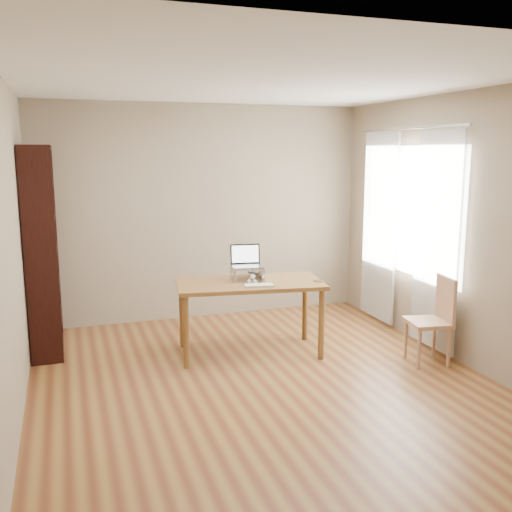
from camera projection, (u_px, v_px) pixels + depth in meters
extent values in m
cube|color=brown|center=(264.00, 385.00, 5.08)|extent=(4.00, 4.50, 0.02)
cube|color=white|center=(265.00, 80.00, 4.60)|extent=(4.00, 4.50, 0.02)
cube|color=#857359|center=(203.00, 213.00, 6.95)|extent=(4.00, 0.02, 2.60)
cube|color=#857359|center=(422.00, 308.00, 2.74)|extent=(4.00, 0.02, 2.60)
cube|color=#857359|center=(9.00, 253.00, 4.21)|extent=(0.02, 4.50, 2.60)
cube|color=#857359|center=(461.00, 229.00, 5.48)|extent=(0.02, 4.50, 2.60)
cube|color=white|center=(411.00, 211.00, 6.20)|extent=(0.01, 1.80, 1.40)
cube|color=black|center=(40.00, 258.00, 5.35)|extent=(0.30, 0.04, 2.10)
cube|color=black|center=(43.00, 244.00, 6.15)|extent=(0.30, 0.04, 2.10)
cube|color=black|center=(27.00, 252.00, 5.71)|extent=(0.02, 0.90, 2.10)
cube|color=black|center=(49.00, 347.00, 5.94)|extent=(0.30, 0.84, 0.02)
cube|color=black|center=(51.00, 331.00, 5.92)|extent=(0.20, 0.78, 0.28)
cube|color=black|center=(46.00, 316.00, 5.88)|extent=(0.30, 0.84, 0.03)
cube|color=black|center=(48.00, 299.00, 5.85)|extent=(0.20, 0.78, 0.28)
cube|color=black|center=(44.00, 284.00, 5.81)|extent=(0.30, 0.84, 0.02)
cube|color=black|center=(46.00, 267.00, 5.79)|extent=(0.20, 0.78, 0.28)
cube|color=black|center=(42.00, 251.00, 5.75)|extent=(0.30, 0.84, 0.02)
cube|color=black|center=(44.00, 234.00, 5.73)|extent=(0.20, 0.78, 0.28)
cube|color=black|center=(39.00, 217.00, 5.69)|extent=(0.30, 0.84, 0.02)
cube|color=black|center=(42.00, 200.00, 5.67)|extent=(0.20, 0.78, 0.28)
cube|color=black|center=(37.00, 183.00, 5.63)|extent=(0.30, 0.84, 0.02)
cube|color=black|center=(39.00, 166.00, 5.61)|extent=(0.20, 0.78, 0.28)
cube|color=black|center=(35.00, 148.00, 5.57)|extent=(0.30, 0.84, 0.03)
cube|color=silver|center=(437.00, 241.00, 5.71)|extent=(0.03, 0.70, 2.20)
cube|color=silver|center=(379.00, 228.00, 6.73)|extent=(0.03, 0.70, 2.20)
cylinder|color=silver|center=(411.00, 128.00, 6.02)|extent=(0.03, 1.90, 0.03)
cube|color=brown|center=(250.00, 284.00, 5.73)|extent=(1.54, 0.93, 0.04)
cylinder|color=brown|center=(179.00, 317.00, 5.87)|extent=(0.06, 0.06, 0.71)
cylinder|color=brown|center=(298.00, 306.00, 6.29)|extent=(0.06, 0.06, 0.71)
cylinder|color=brown|center=(192.00, 335.00, 5.30)|extent=(0.06, 0.06, 0.71)
cylinder|color=brown|center=(322.00, 322.00, 5.72)|extent=(0.06, 0.06, 0.71)
cube|color=silver|center=(234.00, 275.00, 5.74)|extent=(0.03, 0.25, 0.12)
cube|color=silver|center=(261.00, 273.00, 5.83)|extent=(0.03, 0.25, 0.12)
cube|color=silver|center=(247.00, 268.00, 5.77)|extent=(0.32, 0.25, 0.01)
cube|color=silver|center=(247.00, 266.00, 5.77)|extent=(0.33, 0.25, 0.02)
cube|color=black|center=(243.00, 254.00, 5.87)|extent=(0.31, 0.09, 0.20)
cube|color=white|center=(244.00, 254.00, 5.86)|extent=(0.28, 0.07, 0.17)
cube|color=silver|center=(259.00, 285.00, 5.52)|extent=(0.31, 0.18, 0.02)
cube|color=white|center=(259.00, 285.00, 5.52)|extent=(0.29, 0.16, 0.00)
cylinder|color=brown|center=(319.00, 281.00, 5.73)|extent=(0.11, 0.11, 0.01)
ellipsoid|color=#443E35|center=(249.00, 272.00, 5.82)|extent=(0.19, 0.42, 0.14)
ellipsoid|color=#443E35|center=(245.00, 271.00, 5.92)|extent=(0.16, 0.18, 0.13)
ellipsoid|color=#443E35|center=(255.00, 274.00, 5.64)|extent=(0.11, 0.11, 0.10)
ellipsoid|color=silver|center=(253.00, 277.00, 5.68)|extent=(0.10, 0.10, 0.09)
sphere|color=silver|center=(256.00, 276.00, 5.61)|extent=(0.05, 0.05, 0.05)
cone|color=#443E35|center=(252.00, 269.00, 5.63)|extent=(0.04, 0.04, 0.05)
cone|color=#443E35|center=(257.00, 269.00, 5.64)|extent=(0.04, 0.04, 0.05)
cylinder|color=silver|center=(252.00, 282.00, 5.63)|extent=(0.03, 0.10, 0.03)
cylinder|color=silver|center=(258.00, 282.00, 5.65)|extent=(0.03, 0.10, 0.03)
cylinder|color=#443E35|center=(253.00, 274.00, 5.98)|extent=(0.15, 0.22, 0.03)
cube|color=tan|center=(428.00, 322.00, 5.53)|extent=(0.43, 0.43, 0.04)
cylinder|color=tan|center=(423.00, 349.00, 5.37)|extent=(0.04, 0.04, 0.40)
cylinder|color=tan|center=(450.00, 346.00, 5.47)|extent=(0.04, 0.04, 0.40)
cylinder|color=tan|center=(404.00, 339.00, 5.66)|extent=(0.04, 0.04, 0.40)
cylinder|color=tan|center=(431.00, 336.00, 5.75)|extent=(0.04, 0.04, 0.40)
cube|color=tan|center=(444.00, 299.00, 5.54)|extent=(0.09, 0.36, 0.45)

